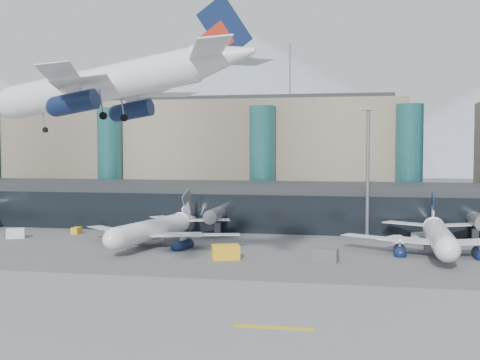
% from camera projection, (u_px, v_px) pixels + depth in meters
% --- Properties ---
extents(ground, '(900.00, 900.00, 0.00)m').
position_uv_depth(ground, '(135.00, 285.00, 77.23)').
color(ground, '#515154').
rests_on(ground, ground).
extents(runway_strip, '(400.00, 40.00, 0.04)m').
position_uv_depth(runway_strip, '(83.00, 317.00, 62.53)').
color(runway_strip, slate).
rests_on(runway_strip, ground).
extents(runway_markings, '(128.00, 1.00, 0.02)m').
position_uv_depth(runway_markings, '(83.00, 317.00, 62.53)').
color(runway_markings, gold).
rests_on(runway_markings, ground).
extents(concourse, '(170.00, 27.00, 10.00)m').
position_uv_depth(concourse, '(229.00, 205.00, 133.57)').
color(concourse, black).
rests_on(concourse, ground).
extents(terminal_main, '(130.00, 30.00, 31.00)m').
position_uv_depth(terminal_main, '(166.00, 156.00, 169.41)').
color(terminal_main, gray).
rests_on(terminal_main, ground).
extents(teal_towers, '(116.40, 19.40, 46.00)m').
position_uv_depth(teal_towers, '(184.00, 162.00, 151.91)').
color(teal_towers, '#236464').
rests_on(teal_towers, ground).
extents(mountain_ridge, '(910.00, 400.00, 110.00)m').
position_uv_depth(mountain_ridge, '(341.00, 110.00, 444.36)').
color(mountain_ridge, gray).
rests_on(mountain_ridge, ground).
extents(lightmast_mid, '(3.00, 1.20, 25.60)m').
position_uv_depth(lightmast_mid, '(368.00, 164.00, 117.84)').
color(lightmast_mid, slate).
rests_on(lightmast_mid, ground).
extents(hero_jet, '(36.46, 36.62, 11.87)m').
position_uv_depth(hero_jet, '(127.00, 71.00, 71.87)').
color(hero_jet, white).
rests_on(hero_jet, ground).
extents(jet_parked_mid, '(32.64, 33.11, 10.68)m').
position_uv_depth(jet_parked_mid, '(160.00, 222.00, 110.12)').
color(jet_parked_mid, white).
rests_on(jet_parked_mid, ground).
extents(jet_parked_right, '(33.64, 32.74, 10.84)m').
position_uv_depth(jet_parked_right, '(438.00, 229.00, 100.89)').
color(jet_parked_right, white).
rests_on(jet_parked_right, ground).
extents(veh_a, '(3.88, 3.20, 1.90)m').
position_uv_depth(veh_a, '(16.00, 233.00, 117.61)').
color(veh_a, silver).
rests_on(veh_a, ground).
extents(veh_b, '(1.46, 2.36, 1.36)m').
position_uv_depth(veh_b, '(76.00, 231.00, 123.54)').
color(veh_b, gold).
rests_on(veh_b, ground).
extents(veh_c, '(4.06, 2.54, 2.12)m').
position_uv_depth(veh_c, '(325.00, 255.00, 92.74)').
color(veh_c, '#505055').
rests_on(veh_c, ground).
extents(veh_d, '(2.97, 2.69, 1.51)m').
position_uv_depth(veh_d, '(419.00, 236.00, 114.76)').
color(veh_d, silver).
rests_on(veh_d, ground).
extents(veh_g, '(1.88, 2.78, 1.51)m').
position_uv_depth(veh_g, '(398.00, 240.00, 110.34)').
color(veh_g, silver).
rests_on(veh_g, ground).
extents(veh_h, '(4.80, 3.67, 2.36)m').
position_uv_depth(veh_h, '(226.00, 252.00, 94.90)').
color(veh_h, gold).
rests_on(veh_h, ground).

